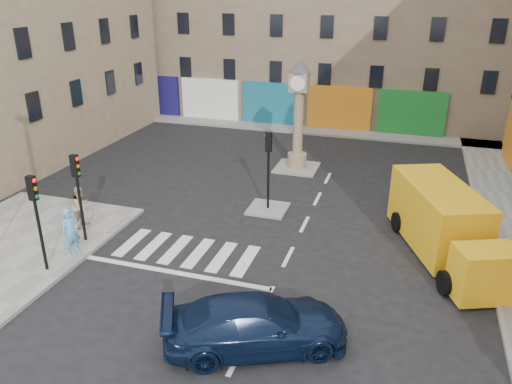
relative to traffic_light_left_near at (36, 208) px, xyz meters
The scene contains 15 objects.
ground 8.71m from the traffic_light_left_near, ahead, with size 120.00×120.00×0.00m, color black.
sidewalk_right 19.79m from the traffic_light_left_near, 29.96° to the left, with size 2.60×30.00×0.15m, color gray.
sidewalk_far 22.56m from the traffic_light_left_near, 78.94° to the left, with size 32.00×2.40×0.15m, color gray.
island_near 10.35m from the traffic_light_left_near, 51.07° to the left, with size 1.80×1.80×0.12m, color gray.
island_far 15.38m from the traffic_light_left_near, 65.46° to the left, with size 2.40×2.40×0.12m, color gray.
building_far 28.74m from the traffic_light_left_near, 81.21° to the left, with size 32.00×10.00×17.00m, color #7E6D54.
building_left 16.66m from the traffic_light_left_near, 132.20° to the left, with size 8.00×20.00×15.00m, color tan.
traffic_light_left_near is the anchor object (origin of this frame).
traffic_light_left_far 2.40m from the traffic_light_left_near, 90.00° to the left, with size 0.28×0.22×3.70m.
traffic_light_island 10.03m from the traffic_light_left_near, 51.07° to the left, with size 0.28×0.22×3.70m.
clock_pillar 15.19m from the traffic_light_left_near, 65.45° to the left, with size 1.20×1.20×6.10m.
navy_sedan 8.98m from the traffic_light_left_near, 10.11° to the right, with size 2.20×5.41×1.57m, color black.
yellow_van 15.28m from the traffic_light_left_near, 22.95° to the left, with size 4.66×7.40×2.59m.
pedestrian_blue 1.96m from the traffic_light_left_near, 76.27° to the left, with size 0.71×0.46×1.94m, color #5EA4D8.
pedestrian_tan 3.89m from the traffic_light_left_near, 103.39° to the left, with size 0.90×0.70×1.85m, color tan.
Camera 1 is at (3.94, -12.72, 9.98)m, focal length 35.00 mm.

